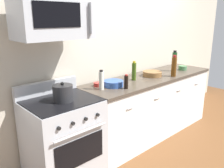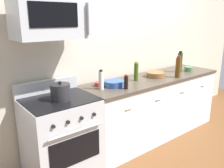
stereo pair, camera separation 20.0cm
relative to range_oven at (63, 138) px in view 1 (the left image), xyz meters
name	(u,v)px [view 1 (the left image)]	position (x,y,z in m)	size (l,w,h in m)	color
ground_plane	(149,132)	(1.54, 0.00, -0.47)	(6.50, 6.50, 0.00)	brown
back_wall	(132,45)	(1.54, 0.41, 0.88)	(5.41, 0.10, 2.70)	beige
counter_unit	(150,105)	(1.54, 0.00, -0.01)	(2.32, 0.66, 0.92)	white
range_oven	(63,138)	(0.00, 0.00, 0.00)	(0.76, 0.69, 1.07)	#B7BABF
microwave	(53,18)	(0.00, 0.04, 1.28)	(0.74, 0.44, 0.40)	#B7BABF
bottle_soy_sauce_dark	(126,82)	(0.81, -0.18, 0.54)	(0.05, 0.05, 0.18)	black
bottle_wine_amber	(174,66)	(1.77, -0.22, 0.60)	(0.07, 0.07, 0.32)	#59330F
bottle_wine_green	(174,61)	(2.09, -0.02, 0.61)	(0.08, 0.08, 0.33)	#19471E
bottle_olive_oil	(134,71)	(1.18, 0.03, 0.58)	(0.06, 0.06, 0.27)	#385114
bottle_vinegar_white	(101,80)	(0.56, 0.00, 0.57)	(0.06, 0.06, 0.24)	silver
bowl_wooden_salad	(152,73)	(1.56, 0.00, 0.49)	(0.28, 0.28, 0.07)	brown
bowl_blue_mixing	(114,83)	(0.76, 0.00, 0.49)	(0.25, 0.25, 0.07)	#2D519E
bowl_red_small	(98,84)	(0.62, 0.13, 0.48)	(0.11, 0.11, 0.05)	#B72D28
bowl_green_glaze	(183,68)	(2.27, -0.08, 0.49)	(0.14, 0.14, 0.07)	#477A4C
stockpot	(63,93)	(0.00, -0.05, 0.54)	(0.21, 0.21, 0.21)	#262628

